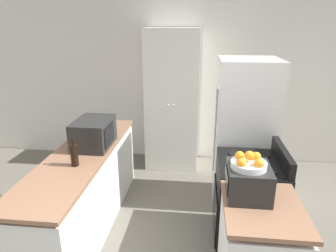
{
  "coord_description": "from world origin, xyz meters",
  "views": [
    {
      "loc": [
        0.37,
        -1.54,
        2.2
      ],
      "look_at": [
        0.0,
        1.8,
        1.05
      ],
      "focal_mm": 32.0,
      "sensor_mm": 36.0,
      "label": 1
    }
  ],
  "objects_px": {
    "stove": "(248,201)",
    "refrigerator": "(244,134)",
    "wine_bottle": "(74,155)",
    "fruit_bowl": "(249,163)",
    "pantry_cabinet": "(173,100)",
    "toaster_oven": "(248,181)",
    "microwave": "(94,133)"
  },
  "relations": [
    {
      "from": "refrigerator",
      "to": "wine_bottle",
      "type": "distance_m",
      "value": 2.02
    },
    {
      "from": "pantry_cabinet",
      "to": "toaster_oven",
      "type": "bearing_deg",
      "value": -70.7
    },
    {
      "from": "pantry_cabinet",
      "to": "stove",
      "type": "relative_size",
      "value": 2.03
    },
    {
      "from": "fruit_bowl",
      "to": "refrigerator",
      "type": "bearing_deg",
      "value": 83.38
    },
    {
      "from": "fruit_bowl",
      "to": "stove",
      "type": "bearing_deg",
      "value": 77.63
    },
    {
      "from": "wine_bottle",
      "to": "fruit_bowl",
      "type": "relative_size",
      "value": 1.06
    },
    {
      "from": "stove",
      "to": "microwave",
      "type": "bearing_deg",
      "value": 171.94
    },
    {
      "from": "stove",
      "to": "microwave",
      "type": "xyz_separation_m",
      "value": [
        -1.69,
        0.24,
        0.59
      ]
    },
    {
      "from": "fruit_bowl",
      "to": "pantry_cabinet",
      "type": "bearing_deg",
      "value": 108.92
    },
    {
      "from": "refrigerator",
      "to": "wine_bottle",
      "type": "bearing_deg",
      "value": -149.01
    },
    {
      "from": "refrigerator",
      "to": "toaster_oven",
      "type": "distance_m",
      "value": 1.41
    },
    {
      "from": "pantry_cabinet",
      "to": "wine_bottle",
      "type": "xyz_separation_m",
      "value": [
        -0.75,
        -2.0,
        -0.06
      ]
    },
    {
      "from": "pantry_cabinet",
      "to": "stove",
      "type": "xyz_separation_m",
      "value": [
        0.95,
        -1.74,
        -0.62
      ]
    },
    {
      "from": "pantry_cabinet",
      "to": "refrigerator",
      "type": "distance_m",
      "value": 1.38
    },
    {
      "from": "pantry_cabinet",
      "to": "microwave",
      "type": "distance_m",
      "value": 1.67
    },
    {
      "from": "pantry_cabinet",
      "to": "toaster_oven",
      "type": "relative_size",
      "value": 5.83
    },
    {
      "from": "microwave",
      "to": "toaster_oven",
      "type": "bearing_deg",
      "value": -28.88
    },
    {
      "from": "wine_bottle",
      "to": "toaster_oven",
      "type": "bearing_deg",
      "value": -12.87
    },
    {
      "from": "pantry_cabinet",
      "to": "microwave",
      "type": "height_order",
      "value": "pantry_cabinet"
    },
    {
      "from": "microwave",
      "to": "wine_bottle",
      "type": "relative_size",
      "value": 1.84
    },
    {
      "from": "stove",
      "to": "wine_bottle",
      "type": "xyz_separation_m",
      "value": [
        -1.71,
        -0.26,
        0.56
      ]
    },
    {
      "from": "microwave",
      "to": "stove",
      "type": "bearing_deg",
      "value": -8.06
    },
    {
      "from": "stove",
      "to": "refrigerator",
      "type": "bearing_deg",
      "value": 88.2
    },
    {
      "from": "wine_bottle",
      "to": "pantry_cabinet",
      "type": "bearing_deg",
      "value": 69.39
    },
    {
      "from": "stove",
      "to": "refrigerator",
      "type": "distance_m",
      "value": 0.9
    },
    {
      "from": "pantry_cabinet",
      "to": "stove",
      "type": "height_order",
      "value": "pantry_cabinet"
    },
    {
      "from": "microwave",
      "to": "toaster_oven",
      "type": "xyz_separation_m",
      "value": [
        1.56,
        -0.86,
        -0.03
      ]
    },
    {
      "from": "pantry_cabinet",
      "to": "wine_bottle",
      "type": "height_order",
      "value": "pantry_cabinet"
    },
    {
      "from": "toaster_oven",
      "to": "stove",
      "type": "bearing_deg",
      "value": 78.36
    },
    {
      "from": "pantry_cabinet",
      "to": "toaster_oven",
      "type": "height_order",
      "value": "pantry_cabinet"
    },
    {
      "from": "stove",
      "to": "fruit_bowl",
      "type": "xyz_separation_m",
      "value": [
        -0.14,
        -0.64,
        0.74
      ]
    },
    {
      "from": "microwave",
      "to": "fruit_bowl",
      "type": "bearing_deg",
      "value": -29.54
    }
  ]
}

